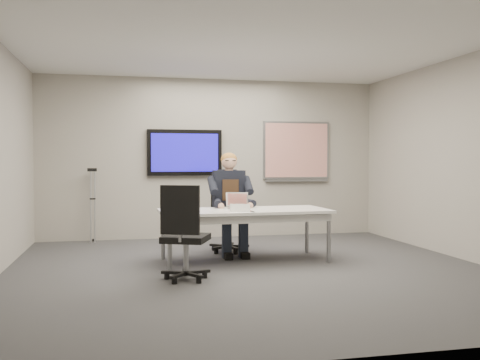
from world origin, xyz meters
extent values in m
cube|color=#38383B|center=(0.00, 0.00, 0.00)|extent=(6.00, 6.00, 0.02)
cube|color=white|center=(0.00, 0.00, 2.80)|extent=(6.00, 6.00, 0.02)
cube|color=#AAA599|center=(0.00, 3.00, 1.40)|extent=(6.00, 0.02, 2.80)
cube|color=#AAA599|center=(0.00, -3.00, 1.40)|extent=(6.00, 0.02, 2.80)
cube|color=#AAA599|center=(3.00, 0.00, 1.40)|extent=(0.02, 6.00, 2.80)
cube|color=white|center=(0.05, 0.65, 0.68)|extent=(2.29, 1.02, 0.04)
cube|color=beige|center=(0.05, 0.65, 0.60)|extent=(2.20, 0.92, 0.09)
cylinder|color=gray|center=(-1.00, 0.21, 0.33)|extent=(0.06, 0.06, 0.66)
cylinder|color=gray|center=(1.12, 0.29, 0.33)|extent=(0.06, 0.06, 0.66)
cylinder|color=gray|center=(-1.02, 1.01, 0.33)|extent=(0.06, 0.06, 0.66)
cylinder|color=gray|center=(1.09, 1.08, 0.33)|extent=(0.06, 0.06, 0.66)
cube|color=black|center=(-0.50, 2.95, 1.50)|extent=(1.30, 0.08, 0.80)
cube|color=#140D97|center=(-0.50, 2.90, 1.50)|extent=(1.16, 0.01, 0.66)
cube|color=gray|center=(1.55, 2.98, 1.55)|extent=(1.25, 0.04, 1.05)
cube|color=white|center=(1.55, 2.95, 1.55)|extent=(1.18, 0.01, 0.98)
cube|color=gray|center=(1.55, 2.94, 1.00)|extent=(1.18, 0.05, 0.04)
cylinder|color=gray|center=(-0.03, 1.40, 0.31)|extent=(0.07, 0.07, 0.40)
cube|color=black|center=(-0.03, 1.40, 0.51)|extent=(0.54, 0.54, 0.08)
cube|color=black|center=(-0.01, 1.65, 0.88)|extent=(0.47, 0.08, 0.58)
cylinder|color=gray|center=(-0.86, -0.34, 0.29)|extent=(0.06, 0.06, 0.37)
cube|color=black|center=(-0.86, -0.34, 0.48)|extent=(0.62, 0.62, 0.07)
cube|color=black|center=(-0.95, -0.55, 0.82)|extent=(0.42, 0.21, 0.54)
cube|color=black|center=(-0.03, 1.37, 0.90)|extent=(0.46, 0.27, 0.63)
cube|color=#382517|center=(-0.03, 1.23, 0.93)|extent=(0.24, 0.03, 0.30)
sphere|color=#DFA688|center=(-0.03, 1.34, 1.34)|extent=(0.23, 0.23, 0.23)
ellipsoid|color=#986126|center=(-0.03, 1.35, 1.38)|extent=(0.24, 0.24, 0.20)
cube|color=#AEAEB1|center=(0.00, 0.78, 0.71)|extent=(0.35, 0.29, 0.02)
cube|color=black|center=(0.00, 0.78, 0.72)|extent=(0.29, 0.22, 0.00)
cube|color=#AEAEB1|center=(0.00, 0.92, 0.81)|extent=(0.32, 0.16, 0.20)
cube|color=red|center=(0.00, 0.92, 0.82)|extent=(0.28, 0.13, 0.17)
cylinder|color=black|center=(0.07, 0.29, 0.70)|extent=(0.03, 0.15, 0.01)
camera|label=1|loc=(-1.55, -6.36, 1.35)|focal=40.00mm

